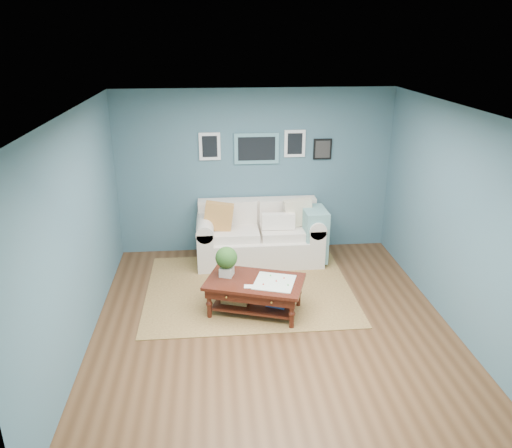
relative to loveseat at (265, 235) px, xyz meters
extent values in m
plane|color=brown|center=(-0.11, -2.03, -0.43)|extent=(5.00, 5.00, 0.00)
plane|color=white|center=(-0.11, -2.03, 2.27)|extent=(5.00, 5.00, 0.00)
cube|color=#456977|center=(-0.11, 0.47, 0.92)|extent=(4.50, 0.02, 2.70)
cube|color=#456977|center=(-0.11, -4.53, 0.92)|extent=(4.50, 0.02, 2.70)
cube|color=#456977|center=(-2.36, -2.03, 0.92)|extent=(0.02, 5.00, 2.70)
cube|color=#456977|center=(2.14, -2.03, 0.92)|extent=(0.02, 5.00, 2.70)
cube|color=#5C939B|center=(-0.09, 0.45, 1.32)|extent=(0.72, 0.03, 0.50)
cube|color=black|center=(-0.09, 0.43, 1.32)|extent=(0.60, 0.01, 0.38)
cube|color=white|center=(-0.84, 0.45, 1.37)|extent=(0.34, 0.03, 0.44)
cube|color=white|center=(0.53, 0.45, 1.39)|extent=(0.34, 0.03, 0.44)
cube|color=black|center=(0.99, 0.45, 1.29)|extent=(0.30, 0.03, 0.34)
cube|color=brown|center=(-0.34, -1.03, -0.42)|extent=(2.94, 2.35, 0.01)
cube|color=silver|center=(-0.09, -0.04, -0.21)|extent=(1.48, 0.92, 0.44)
cube|color=silver|center=(-0.09, 0.32, 0.26)|extent=(1.94, 0.23, 0.50)
cube|color=silver|center=(-0.96, -0.04, -0.10)|extent=(0.25, 0.92, 0.65)
cube|color=silver|center=(0.78, -0.04, -0.10)|extent=(0.25, 0.92, 0.65)
cylinder|color=silver|center=(-0.96, -0.04, 0.22)|extent=(0.27, 0.92, 0.27)
cylinder|color=silver|center=(0.78, -0.04, 0.22)|extent=(0.27, 0.92, 0.27)
cube|color=silver|center=(-0.49, -0.10, 0.08)|extent=(0.75, 0.59, 0.14)
cube|color=silver|center=(0.31, -0.10, 0.08)|extent=(0.75, 0.59, 0.14)
cube|color=silver|center=(-0.49, 0.19, 0.33)|extent=(0.75, 0.13, 0.38)
cube|color=silver|center=(0.31, 0.19, 0.33)|extent=(0.75, 0.13, 0.38)
cube|color=orange|center=(-0.74, -0.09, 0.38)|extent=(0.50, 0.18, 0.50)
cube|color=#F0E5C8|center=(0.54, -0.02, 0.38)|extent=(0.49, 0.19, 0.48)
cube|color=white|center=(0.20, -0.14, 0.28)|extent=(0.52, 0.13, 0.25)
cube|color=#71A4A6|center=(0.78, -0.16, 0.05)|extent=(0.36, 0.57, 0.84)
cube|color=black|center=(-0.31, -1.65, 0.02)|extent=(1.42, 1.09, 0.04)
cube|color=black|center=(-0.31, -1.65, -0.06)|extent=(1.31, 0.98, 0.13)
cube|color=black|center=(-0.31, -1.65, -0.31)|extent=(1.18, 0.85, 0.03)
sphere|color=gold|center=(-0.69, -1.88, -0.06)|extent=(0.03, 0.03, 0.03)
sphere|color=gold|center=(-0.13, -2.06, -0.06)|extent=(0.03, 0.03, 0.03)
cylinder|color=black|center=(-0.91, -1.75, -0.21)|extent=(0.06, 0.06, 0.43)
cylinder|color=black|center=(0.12, -2.09, -0.21)|extent=(0.06, 0.06, 0.43)
cylinder|color=black|center=(-0.73, -1.21, -0.21)|extent=(0.06, 0.06, 0.43)
cylinder|color=black|center=(0.30, -1.55, -0.21)|extent=(0.06, 0.06, 0.43)
cube|color=beige|center=(-0.67, -1.48, 0.10)|extent=(0.21, 0.21, 0.13)
sphere|color=#1E4319|center=(-0.67, -1.48, 0.30)|extent=(0.29, 0.29, 0.29)
cube|color=silver|center=(-0.06, -1.73, 0.05)|extent=(0.63, 0.63, 0.01)
cube|color=#B4844D|center=(-0.55, -1.57, -0.19)|extent=(0.42, 0.35, 0.21)
cube|color=#254991|center=(-0.02, -1.72, -0.24)|extent=(0.30, 0.26, 0.12)
camera|label=1|loc=(-0.82, -7.44, 3.07)|focal=35.00mm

